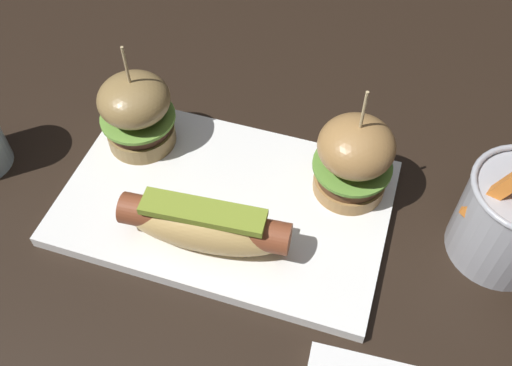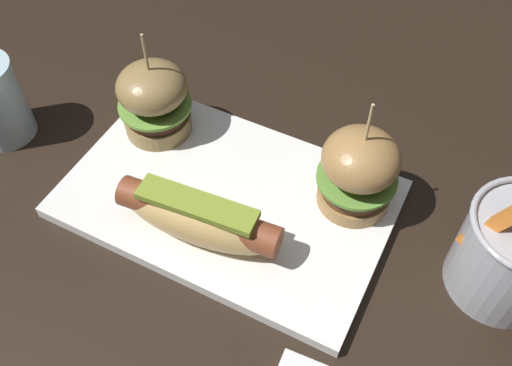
% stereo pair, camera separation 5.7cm
% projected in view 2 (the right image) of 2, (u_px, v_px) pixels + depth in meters
% --- Properties ---
extents(ground_plane, '(3.00, 3.00, 0.00)m').
position_uv_depth(ground_plane, '(228.00, 202.00, 0.62)').
color(ground_plane, black).
extents(platter_main, '(0.34, 0.22, 0.01)m').
position_uv_depth(platter_main, '(228.00, 199.00, 0.62)').
color(platter_main, white).
rests_on(platter_main, ground).
extents(hot_dog, '(0.17, 0.06, 0.05)m').
position_uv_depth(hot_dog, '(202.00, 219.00, 0.56)').
color(hot_dog, tan).
rests_on(hot_dog, platter_main).
extents(slider_left, '(0.08, 0.08, 0.13)m').
position_uv_depth(slider_left, '(154.00, 100.00, 0.64)').
color(slider_left, olive).
rests_on(slider_left, platter_main).
extents(slider_right, '(0.08, 0.08, 0.14)m').
position_uv_depth(slider_right, '(358.00, 171.00, 0.57)').
color(slider_right, '#A47844').
rests_on(slider_right, platter_main).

